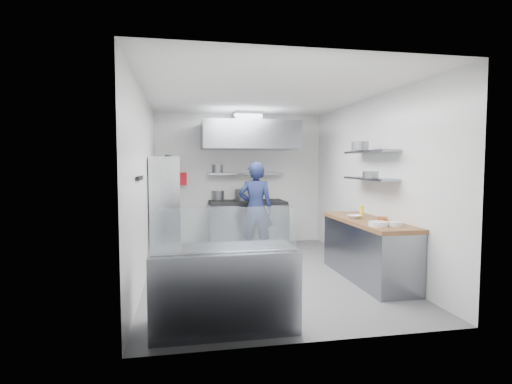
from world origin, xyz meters
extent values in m
plane|color=#58585B|center=(0.00, 0.00, 0.00)|extent=(5.00, 5.00, 0.00)
plane|color=silver|center=(0.00, 0.00, 2.80)|extent=(5.00, 5.00, 0.00)
cube|color=white|center=(0.00, 2.50, 1.40)|extent=(3.60, 2.80, 0.02)
cube|color=white|center=(0.00, -2.50, 1.40)|extent=(3.60, 2.80, 0.02)
cube|color=white|center=(-1.80, 0.00, 1.40)|extent=(2.80, 5.00, 0.02)
cube|color=white|center=(1.80, 0.00, 1.40)|extent=(2.80, 5.00, 0.02)
cube|color=gray|center=(0.10, 2.10, 0.45)|extent=(1.60, 0.80, 0.90)
cube|color=black|center=(0.10, 2.10, 0.93)|extent=(1.57, 0.78, 0.06)
cylinder|color=slate|center=(-0.48, 2.48, 1.06)|extent=(0.27, 0.27, 0.20)
cylinder|color=slate|center=(0.05, 2.28, 1.08)|extent=(0.36, 0.36, 0.24)
cube|color=gray|center=(0.10, 2.34, 1.52)|extent=(1.60, 0.30, 0.04)
cylinder|color=slate|center=(-0.49, 2.49, 1.63)|extent=(0.23, 0.23, 0.18)
cube|color=gray|center=(0.10, 1.93, 2.30)|extent=(1.90, 1.15, 0.55)
cube|color=slate|center=(0.10, 2.15, 2.68)|extent=(0.55, 0.55, 0.24)
cube|color=red|center=(-1.25, 2.44, 1.42)|extent=(0.22, 0.10, 0.26)
imported|color=#151C40|center=(0.11, 1.24, 0.89)|extent=(0.73, 0.57, 1.77)
cube|color=silver|center=(-1.53, 1.02, 0.93)|extent=(0.50, 0.90, 1.85)
cube|color=white|center=(-1.53, 0.98, 0.80)|extent=(0.16, 0.20, 0.18)
cube|color=yellow|center=(-1.53, 1.37, 1.30)|extent=(0.15, 0.20, 0.18)
cylinder|color=black|center=(-1.48, 1.11, 1.80)|extent=(0.12, 0.12, 0.18)
cube|color=black|center=(-1.78, -0.90, 1.55)|extent=(0.04, 0.55, 0.05)
cube|color=gray|center=(1.48, -0.60, 0.42)|extent=(0.62, 2.00, 0.84)
cube|color=brown|center=(1.48, -0.60, 0.87)|extent=(0.65, 2.04, 0.06)
cylinder|color=white|center=(1.32, -1.21, 0.93)|extent=(0.26, 0.26, 0.06)
cylinder|color=white|center=(1.53, -1.25, 0.93)|extent=(0.19, 0.19, 0.06)
cylinder|color=#CF723A|center=(1.64, -0.75, 0.93)|extent=(0.14, 0.14, 0.06)
cylinder|color=yellow|center=(1.50, -0.33, 0.99)|extent=(0.06, 0.06, 0.18)
imported|color=white|center=(1.34, -0.44, 0.93)|extent=(0.26, 0.26, 0.05)
cube|color=gray|center=(1.64, -0.30, 1.50)|extent=(0.30, 1.30, 0.04)
cube|color=gray|center=(1.64, -0.30, 1.92)|extent=(0.30, 1.30, 0.04)
cylinder|color=slate|center=(1.49, -0.63, 1.57)|extent=(0.23, 0.23, 0.10)
cylinder|color=slate|center=(1.48, -0.27, 2.01)|extent=(0.26, 0.26, 0.14)
cube|color=gray|center=(-0.84, -2.00, 0.42)|extent=(1.50, 0.70, 0.85)
cube|color=silver|center=(-0.84, -2.12, 1.07)|extent=(1.47, 0.19, 0.42)
camera|label=1|loc=(-1.27, -6.09, 1.73)|focal=28.00mm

